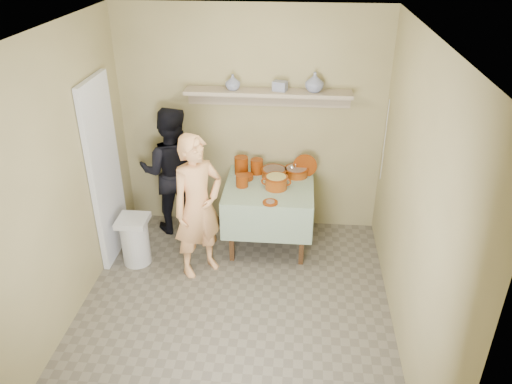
# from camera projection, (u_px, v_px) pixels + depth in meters

# --- Properties ---
(ground) EXTENTS (3.50, 3.50, 0.00)m
(ground) POSITION_uv_depth(u_px,v_px,m) (233.00, 316.00, 4.75)
(ground) COLOR #6A6253
(ground) RESTS_ON ground
(tile_panel) EXTENTS (0.06, 0.70, 2.00)m
(tile_panel) POSITION_uv_depth(u_px,v_px,m) (105.00, 172.00, 5.23)
(tile_panel) COLOR silver
(tile_panel) RESTS_ON ground
(plate_stack_a) EXTENTS (0.16, 0.16, 0.21)m
(plate_stack_a) POSITION_uv_depth(u_px,v_px,m) (241.00, 165.00, 5.69)
(plate_stack_a) COLOR #6A2507
(plate_stack_a) RESTS_ON serving_table
(plate_stack_b) EXTENTS (0.14, 0.14, 0.17)m
(plate_stack_b) POSITION_uv_depth(u_px,v_px,m) (257.00, 166.00, 5.71)
(plate_stack_b) COLOR #6A2507
(plate_stack_b) RESTS_ON serving_table
(bowl_stack) EXTENTS (0.13, 0.13, 0.13)m
(bowl_stack) POSITION_uv_depth(u_px,v_px,m) (242.00, 181.00, 5.43)
(bowl_stack) COLOR #6A2507
(bowl_stack) RESTS_ON serving_table
(empty_bowl) EXTENTS (0.17, 0.17, 0.05)m
(empty_bowl) POSITION_uv_depth(u_px,v_px,m) (246.00, 177.00, 5.61)
(empty_bowl) COLOR #6A2507
(empty_bowl) RESTS_ON serving_table
(propped_lid) EXTENTS (0.27, 0.04, 0.27)m
(propped_lid) POSITION_uv_depth(u_px,v_px,m) (305.00, 166.00, 5.64)
(propped_lid) COLOR #6A2507
(propped_lid) RESTS_ON serving_table
(vase_right) EXTENTS (0.22, 0.22, 0.21)m
(vase_right) POSITION_uv_depth(u_px,v_px,m) (315.00, 82.00, 5.26)
(vase_right) COLOR navy
(vase_right) RESTS_ON wall_shelf
(vase_left) EXTENTS (0.23, 0.23, 0.17)m
(vase_left) POSITION_uv_depth(u_px,v_px,m) (233.00, 82.00, 5.32)
(vase_left) COLOR navy
(vase_left) RESTS_ON wall_shelf
(ceramic_box) EXTENTS (0.17, 0.14, 0.10)m
(ceramic_box) POSITION_uv_depth(u_px,v_px,m) (280.00, 86.00, 5.31)
(ceramic_box) COLOR navy
(ceramic_box) RESTS_ON wall_shelf
(person_cook) EXTENTS (0.67, 0.65, 1.55)m
(person_cook) POSITION_uv_depth(u_px,v_px,m) (198.00, 207.00, 5.03)
(person_cook) COLOR #EEA567
(person_cook) RESTS_ON ground
(person_helper) EXTENTS (0.80, 0.65, 1.54)m
(person_helper) POSITION_uv_depth(u_px,v_px,m) (172.00, 171.00, 5.78)
(person_helper) COLOR black
(person_helper) RESTS_ON ground
(room_shell) EXTENTS (3.04, 3.54, 2.62)m
(room_shell) POSITION_uv_depth(u_px,v_px,m) (229.00, 163.00, 3.99)
(room_shell) COLOR tan
(room_shell) RESTS_ON ground
(serving_table) EXTENTS (0.97, 0.97, 0.76)m
(serving_table) POSITION_uv_depth(u_px,v_px,m) (269.00, 194.00, 5.55)
(serving_table) COLOR #4C2D16
(serving_table) RESTS_ON ground
(cazuela_meat_a) EXTENTS (0.30, 0.30, 0.10)m
(cazuela_meat_a) POSITION_uv_depth(u_px,v_px,m) (274.00, 172.00, 5.64)
(cazuela_meat_a) COLOR #762803
(cazuela_meat_a) RESTS_ON serving_table
(cazuela_meat_b) EXTENTS (0.28, 0.28, 0.10)m
(cazuela_meat_b) POSITION_uv_depth(u_px,v_px,m) (296.00, 171.00, 5.66)
(cazuela_meat_b) COLOR #762803
(cazuela_meat_b) RESTS_ON serving_table
(ladle) EXTENTS (0.08, 0.26, 0.19)m
(ladle) POSITION_uv_depth(u_px,v_px,m) (292.00, 168.00, 5.62)
(ladle) COLOR silver
(ladle) RESTS_ON cazuela_meat_b
(cazuela_rice) EXTENTS (0.33, 0.25, 0.14)m
(cazuela_rice) POSITION_uv_depth(u_px,v_px,m) (276.00, 181.00, 5.38)
(cazuela_rice) COLOR #762803
(cazuela_rice) RESTS_ON serving_table
(front_plate) EXTENTS (0.16, 0.16, 0.03)m
(front_plate) POSITION_uv_depth(u_px,v_px,m) (270.00, 202.00, 5.12)
(front_plate) COLOR #6A2507
(front_plate) RESTS_ON serving_table
(wall_shelf) EXTENTS (1.80, 0.25, 0.21)m
(wall_shelf) POSITION_uv_depth(u_px,v_px,m) (268.00, 94.00, 5.39)
(wall_shelf) COLOR tan
(wall_shelf) RESTS_ON room_shell
(trash_bin) EXTENTS (0.32, 0.32, 0.56)m
(trash_bin) POSITION_uv_depth(u_px,v_px,m) (135.00, 240.00, 5.39)
(trash_bin) COLOR silver
(trash_bin) RESTS_ON ground
(electrical_cord) EXTENTS (0.01, 0.05, 0.90)m
(electrical_cord) POSITION_uv_depth(u_px,v_px,m) (385.00, 140.00, 5.34)
(electrical_cord) COLOR silver
(electrical_cord) RESTS_ON wall_shelf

